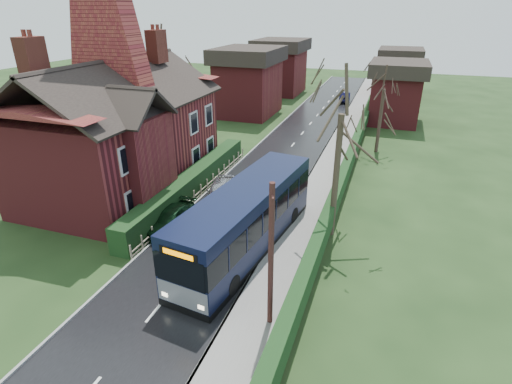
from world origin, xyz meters
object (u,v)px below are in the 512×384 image
at_px(car_green, 171,219).
at_px(bus, 246,220).
at_px(brick_house, 121,128).
at_px(telegraph_pole, 271,258).
at_px(car_silver, 221,191).
at_px(bus_stop_sign, 270,222).

bearing_deg(car_green, bus, -6.67).
height_order(brick_house, telegraph_pole, brick_house).
relative_size(car_silver, car_green, 1.03).
height_order(car_green, telegraph_pole, telegraph_pole).
xyz_separation_m(bus, car_silver, (-3.59, 4.91, -1.01)).
distance_m(bus_stop_sign, telegraph_pole, 5.62).
bearing_deg(telegraph_pole, car_silver, 101.86).
xyz_separation_m(bus, telegraph_pole, (2.82, -4.96, 1.45)).
distance_m(car_silver, telegraph_pole, 12.02).
height_order(bus, car_silver, bus).
bearing_deg(brick_house, telegraph_pole, -35.84).
bearing_deg(brick_house, car_green, -36.04).
bearing_deg(car_silver, bus, -66.50).
relative_size(bus, car_green, 2.86).
height_order(car_silver, car_green, car_silver).
bearing_deg(car_silver, brick_house, 168.04).
xyz_separation_m(brick_house, bus_stop_sign, (11.93, -4.60, -2.69)).
bearing_deg(bus, brick_house, 163.30).
relative_size(car_green, bus_stop_sign, 1.60).
xyz_separation_m(bus, bus_stop_sign, (1.22, 0.22, -0.04)).
relative_size(brick_house, car_silver, 3.48).
bearing_deg(brick_house, bus, -24.20).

